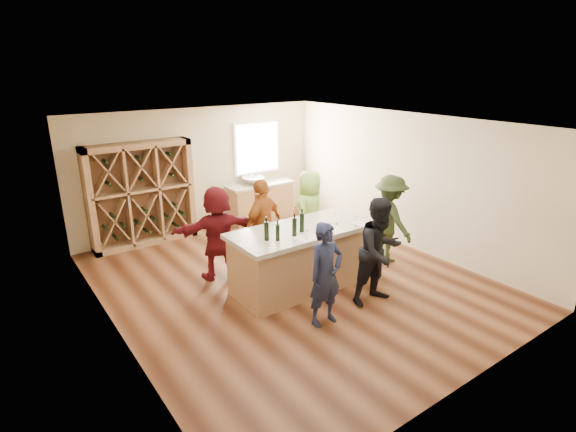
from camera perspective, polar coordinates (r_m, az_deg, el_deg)
floor at (r=8.22m, az=0.25°, el=-8.45°), size 6.00×7.00×0.10m
ceiling at (r=7.36m, az=0.28°, el=12.07°), size 6.00×7.00×0.10m
wall_back at (r=10.65m, az=-11.07°, el=5.89°), size 6.00×0.10×2.80m
wall_front at (r=5.42m, az=23.11°, el=-8.08°), size 6.00×0.10×2.80m
wall_left at (r=6.47m, az=-22.22°, el=-3.59°), size 0.10×7.00×2.80m
wall_right at (r=9.71m, az=15.05°, el=4.35°), size 0.10×7.00×2.80m
window_frame at (r=11.20m, az=-3.98°, el=8.65°), size 1.30×0.06×1.30m
window_pane at (r=11.17m, az=-3.88°, el=8.62°), size 1.18×0.01×1.18m
wine_rack at (r=9.95m, az=-18.11°, el=2.62°), size 2.20×0.45×2.20m
back_counter_base at (r=11.24m, az=-3.53°, el=1.76°), size 1.60×0.58×0.86m
back_counter_top at (r=11.11m, az=-3.58°, el=4.03°), size 1.70×0.62×0.06m
sink at (r=10.98m, az=-4.48°, el=4.49°), size 0.54×0.54×0.19m
faucet at (r=11.12m, az=-4.97°, el=4.96°), size 0.02×0.02×0.30m
tasting_counter_base at (r=7.85m, az=2.39°, el=-5.37°), size 2.60×1.00×1.00m
tasting_counter_top at (r=7.65m, az=2.45°, el=-1.68°), size 2.72×1.12×0.08m
wine_bottle_a at (r=7.01m, az=-2.75°, el=-1.92°), size 0.09×0.09×0.31m
wine_bottle_b at (r=7.00m, az=-1.32°, el=-2.10°), size 0.08×0.08×0.27m
wine_bottle_d at (r=7.18m, az=0.82°, el=-1.40°), size 0.09×0.09×0.31m
wine_bottle_e at (r=7.37m, az=1.77°, el=-0.82°), size 0.09×0.09×0.32m
wine_glass_a at (r=7.06m, az=2.41°, el=-2.37°), size 0.08×0.08×0.17m
wine_glass_b at (r=7.38m, az=5.71°, el=-1.50°), size 0.08×0.08×0.16m
wine_glass_c at (r=7.70m, az=8.65°, el=-0.67°), size 0.07×0.07×0.19m
wine_glass_d at (r=7.78m, az=6.20°, el=-0.33°), size 0.08×0.08×0.19m
tasting_menu_a at (r=7.13m, az=1.87°, el=-2.86°), size 0.28×0.34×0.00m
tasting_menu_b at (r=7.52m, az=6.04°, el=-1.79°), size 0.27×0.34×0.00m
tasting_menu_c at (r=7.89m, az=9.04°, el=-0.94°), size 0.24×0.31×0.00m
person_near_left at (r=6.63m, az=4.80°, el=-7.39°), size 0.58×0.43×1.59m
person_near_right at (r=7.31m, az=11.57°, el=-4.41°), size 0.88×0.51×1.76m
person_server at (r=8.91m, az=12.77°, el=-0.34°), size 0.66×1.17×1.72m
person_far_mid at (r=8.31m, az=-3.22°, el=-1.17°), size 1.15×0.86×1.76m
person_far_right at (r=9.03m, az=2.76°, el=0.38°), size 1.00×0.87×1.73m
person_far_left at (r=8.09m, az=-8.90°, el=-2.09°), size 1.67×0.86×1.72m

